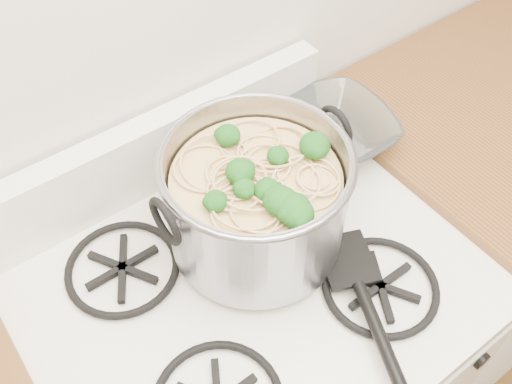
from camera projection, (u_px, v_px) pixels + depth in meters
The scene contains 5 objects.
gas_range at pixel (253, 383), 1.36m from camera, with size 0.76×0.66×0.92m.
counter_right at pixel (491, 204), 1.68m from camera, with size 1.00×0.65×0.92m.
stock_pot at pixel (256, 201), 0.96m from camera, with size 0.35×0.32×0.21m.
spatula at pixel (347, 258), 1.00m from camera, with size 0.29×0.31×0.02m, color black, non-canonical shape.
glass_bowl at pixel (331, 136), 1.19m from camera, with size 0.10×0.10×0.02m, color white.
Camera 1 is at (-0.31, 0.84, 1.77)m, focal length 40.00 mm.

